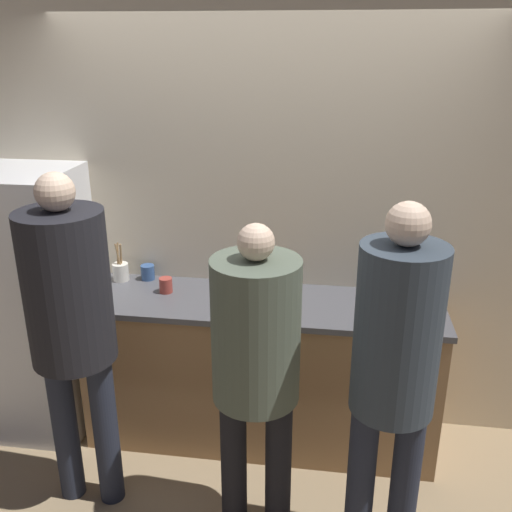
% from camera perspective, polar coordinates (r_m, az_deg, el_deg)
% --- Properties ---
extents(ground_plane, '(14.00, 14.00, 0.00)m').
position_cam_1_polar(ground_plane, '(3.56, -0.34, -20.61)').
color(ground_plane, '#9E8460').
extents(wall_back, '(5.20, 0.06, 2.60)m').
position_cam_1_polar(wall_back, '(3.46, 1.18, 3.10)').
color(wall_back, beige).
rests_on(wall_back, ground_plane).
extents(counter, '(2.10, 0.62, 0.94)m').
position_cam_1_polar(counter, '(3.55, 0.49, -11.24)').
color(counter, '#9E754C').
rests_on(counter, ground_plane).
extents(refrigerator, '(0.68, 0.66, 1.67)m').
position_cam_1_polar(refrigerator, '(3.78, -21.78, -4.46)').
color(refrigerator, white).
rests_on(refrigerator, ground_plane).
extents(person_left, '(0.41, 0.41, 1.81)m').
position_cam_1_polar(person_left, '(2.91, -18.07, -5.36)').
color(person_left, '#232838').
rests_on(person_left, ground_plane).
extents(person_center, '(0.41, 0.41, 1.63)m').
position_cam_1_polar(person_center, '(2.65, -0.01, -9.84)').
color(person_center, black).
rests_on(person_center, ground_plane).
extents(person_right, '(0.36, 0.36, 1.78)m').
position_cam_1_polar(person_right, '(2.52, 13.66, -10.42)').
color(person_right, '#232838').
rests_on(person_right, ground_plane).
extents(fruit_bowl, '(0.32, 0.32, 0.12)m').
position_cam_1_polar(fruit_bowl, '(3.22, 0.45, -4.47)').
color(fruit_bowl, brown).
rests_on(fruit_bowl, counter).
extents(utensil_crock, '(0.10, 0.10, 0.25)m').
position_cam_1_polar(utensil_crock, '(3.66, -13.39, -1.47)').
color(utensil_crock, silver).
rests_on(utensil_crock, counter).
extents(bottle_dark, '(0.05, 0.05, 0.26)m').
position_cam_1_polar(bottle_dark, '(3.30, 15.37, -3.45)').
color(bottle_dark, '#333338').
rests_on(bottle_dark, counter).
extents(bottle_red, '(0.08, 0.08, 0.19)m').
position_cam_1_polar(bottle_red, '(3.46, 14.75, -2.72)').
color(bottle_red, red).
rests_on(bottle_red, counter).
extents(cup_blue, '(0.08, 0.08, 0.09)m').
position_cam_1_polar(cup_blue, '(3.65, -10.77, -1.61)').
color(cup_blue, '#335184').
rests_on(cup_blue, counter).
extents(cup_red, '(0.08, 0.08, 0.09)m').
position_cam_1_polar(cup_red, '(3.44, -9.01, -2.90)').
color(cup_red, '#A33D33').
rests_on(cup_red, counter).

